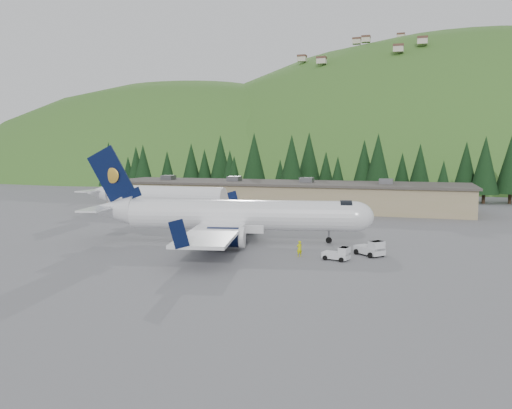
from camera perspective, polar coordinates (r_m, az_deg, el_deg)
The scene contains 9 objects.
ground at distance 61.70m, azimuth -1.72°, elevation -4.25°, with size 600.00×600.00×0.00m, color #5C5C61.
airliner at distance 61.36m, azimuth -2.70°, elevation -1.33°, with size 35.56×33.60×11.86m.
second_airliner at distance 91.57m, azimuth -11.84°, elevation 1.08°, with size 27.50×11.00×10.05m.
baggage_tug_a at distance 51.70m, azimuth 9.38°, elevation -5.62°, with size 2.90×2.13×1.41m.
baggage_tug_b at distance 54.46m, azimuth 13.04°, elevation -4.96°, with size 3.46×3.34×1.71m.
terminal_building at distance 98.87m, azimuth 2.96°, elevation 1.14°, with size 71.00×17.00×6.10m.
ramp_worker at distance 52.92m, azimuth 4.98°, elevation -5.05°, with size 0.62×0.41×1.71m, color #D1DA08.
tree_line at distance 119.95m, azimuth 6.41°, elevation 4.45°, with size 111.43×19.39×14.43m.
hills at distance 282.59m, azimuth 24.29°, elevation -13.93°, with size 614.00×330.00×300.00m.
Camera 1 is at (20.46, -57.16, 10.97)m, focal length 35.00 mm.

